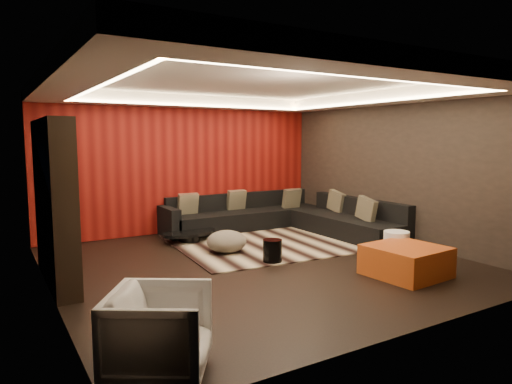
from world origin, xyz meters
TOP-DOWN VIEW (x-y plane):
  - floor at (0.00, 0.00)m, footprint 6.00×6.00m
  - ceiling at (0.00, 0.00)m, footprint 6.00×6.00m
  - wall_back at (0.00, 3.01)m, footprint 6.00×0.02m
  - wall_left at (-3.01, 0.00)m, footprint 0.02×6.00m
  - wall_right at (3.01, 0.00)m, footprint 0.02×6.00m
  - red_feature_wall at (0.00, 2.97)m, footprint 5.98×0.05m
  - soffit_back at (0.00, 2.70)m, footprint 6.00×0.60m
  - soffit_front at (0.00, -2.70)m, footprint 6.00×0.60m
  - soffit_left at (-2.70, 0.00)m, footprint 0.60×4.80m
  - soffit_right at (2.70, 0.00)m, footprint 0.60×4.80m
  - cove_back at (0.00, 2.36)m, footprint 4.80×0.08m
  - cove_front at (0.00, -2.36)m, footprint 4.80×0.08m
  - cove_left at (-2.36, 0.00)m, footprint 0.08×4.80m
  - cove_right at (2.36, 0.00)m, footprint 0.08×4.80m
  - tv_surround at (-2.85, 0.60)m, footprint 0.30×2.00m
  - tv_screen at (-2.69, 0.60)m, footprint 0.04×1.30m
  - tv_shelf at (-2.69, 0.60)m, footprint 0.04×1.60m
  - rug at (1.19, 1.16)m, footprint 4.21×3.29m
  - coffee_table at (-0.36, 1.96)m, footprint 1.26×1.26m
  - drum_stool at (0.19, -0.09)m, footprint 0.36×0.36m
  - striped_pouf at (-0.15, 0.83)m, footprint 0.84×0.84m
  - white_side_table at (1.87, -1.08)m, footprint 0.45×0.45m
  - orange_ottoman at (1.45, -1.64)m, footprint 1.03×1.03m
  - armchair at (-2.49, -2.50)m, footprint 1.10×1.09m
  - sectional_sofa at (1.73, 1.86)m, footprint 3.65×3.50m
  - throw_pillows at (1.73, 1.89)m, footprint 3.12×2.81m

SIDE VIEW (x-z plane):
  - floor at x=0.00m, z-range -0.02..0.00m
  - rug at x=1.19m, z-range 0.00..0.02m
  - coffee_table at x=-0.36m, z-range 0.02..0.20m
  - drum_stool at x=0.19m, z-range 0.02..0.37m
  - striped_pouf at x=-0.15m, z-range 0.02..0.39m
  - orange_ottoman at x=1.45m, z-range 0.00..0.43m
  - white_side_table at x=1.87m, z-range 0.00..0.50m
  - sectional_sofa at x=1.73m, z-range -0.11..0.64m
  - armchair at x=-2.49m, z-range 0.00..0.73m
  - throw_pillows at x=1.73m, z-range 0.37..0.87m
  - tv_shelf at x=-2.69m, z-range 0.68..0.72m
  - tv_surround at x=-2.85m, z-range 0.00..2.20m
  - wall_back at x=0.00m, z-range 0.00..2.80m
  - wall_left at x=-3.01m, z-range 0.00..2.80m
  - wall_right at x=3.01m, z-range 0.00..2.80m
  - red_feature_wall at x=0.00m, z-range 0.01..2.79m
  - tv_screen at x=-2.69m, z-range 1.05..1.85m
  - cove_back at x=0.00m, z-range 2.58..2.62m
  - cove_front at x=0.00m, z-range 2.58..2.62m
  - cove_left at x=-2.36m, z-range 2.58..2.62m
  - cove_right at x=2.36m, z-range 2.58..2.62m
  - soffit_back at x=0.00m, z-range 2.58..2.80m
  - soffit_front at x=0.00m, z-range 2.58..2.80m
  - soffit_left at x=-2.70m, z-range 2.58..2.80m
  - soffit_right at x=2.70m, z-range 2.58..2.80m
  - ceiling at x=0.00m, z-range 2.80..2.82m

